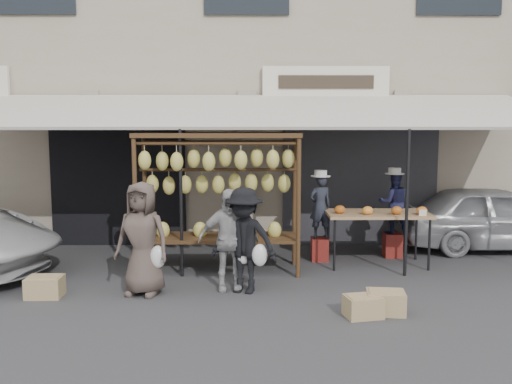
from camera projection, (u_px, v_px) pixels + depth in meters
ground_plane at (245, 299)px, 7.81m from camera, size 90.00×90.00×0.00m
shophouse at (248, 70)px, 13.80m from camera, size 24.00×6.15×7.30m
awning at (247, 112)px, 9.75m from camera, size 10.00×2.35×2.92m
banana_rack at (218, 175)px, 9.01m from camera, size 2.60×0.90×2.24m
produce_table at (378, 215)px, 9.50m from camera, size 1.70×0.90×1.04m
vendor_left at (320, 206)px, 9.83m from camera, size 0.46×0.37×1.10m
vendor_right at (394, 203)px, 10.10m from camera, size 0.54×0.43×1.10m
customer_left at (142, 239)px, 7.92m from camera, size 0.88×0.68×1.59m
customer_mid at (228, 240)px, 8.14m from camera, size 0.90×0.45×1.47m
customer_right at (244, 240)px, 8.01m from camera, size 1.10×0.84×1.50m
stool_left at (320, 249)px, 9.92m from camera, size 0.31×0.31×0.41m
stool_right at (392, 245)px, 10.19m from camera, size 0.37×0.37×0.43m
crate_near_a at (363, 307)px, 7.07m from camera, size 0.50×0.42×0.26m
crate_near_b at (386, 302)px, 7.20m from camera, size 0.51×0.41×0.28m
crate_far at (45, 287)px, 7.87m from camera, size 0.48×0.37×0.29m
sedan at (496, 217)px, 10.72m from camera, size 3.63×1.47×1.24m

